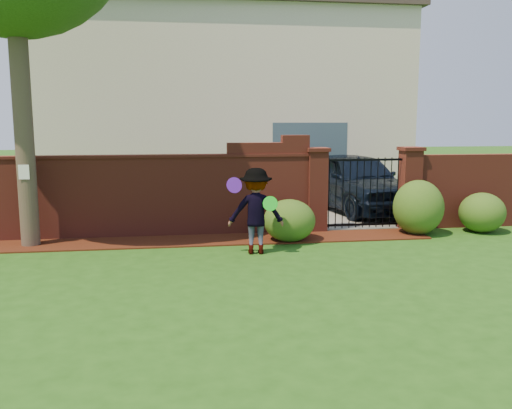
{
  "coord_description": "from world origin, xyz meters",
  "views": [
    {
      "loc": [
        -0.74,
        -7.8,
        2.5
      ],
      "look_at": [
        0.64,
        1.4,
        1.05
      ],
      "focal_mm": 38.4,
      "sensor_mm": 36.0,
      "label": 1
    }
  ],
  "objects": [
    {
      "name": "car",
      "position": [
        4.24,
        6.37,
        0.81
      ],
      "size": [
        2.68,
        4.99,
        1.61
      ],
      "primitive_type": "imported",
      "rotation": [
        0.0,
        0.0,
        0.17
      ],
      "color": "black",
      "rests_on": "ground"
    },
    {
      "name": "shrub_middle",
      "position": [
        4.51,
        3.31,
        0.6
      ],
      "size": [
        1.09,
        1.09,
        1.2
      ],
      "primitive_type": "ellipsoid",
      "color": "#255018",
      "rests_on": "ground"
    },
    {
      "name": "man",
      "position": [
        0.75,
        2.13,
        0.81
      ],
      "size": [
        1.11,
        0.72,
        1.61
      ],
      "primitive_type": "imported",
      "rotation": [
        0.0,
        0.0,
        3.02
      ],
      "color": "gray",
      "rests_on": "ground"
    },
    {
      "name": "shrub_left",
      "position": [
        1.58,
        3.05,
        0.44
      ],
      "size": [
        1.07,
        1.07,
        0.88
      ],
      "primitive_type": "ellipsoid",
      "color": "#255018",
      "rests_on": "ground"
    },
    {
      "name": "brick_wall_return",
      "position": [
        6.6,
        4.0,
        0.85
      ],
      "size": [
        4.0,
        0.25,
        1.7
      ],
      "primitive_type": "cube",
      "color": "maroon",
      "rests_on": "ground"
    },
    {
      "name": "driveway",
      "position": [
        3.5,
        8.0,
        0.01
      ],
      "size": [
        3.2,
        8.0,
        0.01
      ],
      "primitive_type": "cube",
      "color": "slate",
      "rests_on": "ground"
    },
    {
      "name": "frisbee_green",
      "position": [
        0.98,
        1.91,
        0.98
      ],
      "size": [
        0.28,
        0.15,
        0.28
      ],
      "primitive_type": "cylinder",
      "rotation": [
        1.43,
        0.0,
        -0.33
      ],
      "color": "#1AC920",
      "rests_on": "man"
    },
    {
      "name": "mulch_bed",
      "position": [
        -0.95,
        3.34,
        0.01
      ],
      "size": [
        11.1,
        1.08,
        0.03
      ],
      "primitive_type": "cube",
      "color": "#351409",
      "rests_on": "ground"
    },
    {
      "name": "frisbee_purple",
      "position": [
        0.33,
        1.99,
        1.32
      ],
      "size": [
        0.3,
        0.15,
        0.29
      ],
      "primitive_type": "cylinder",
      "rotation": [
        1.36,
        0.0,
        0.23
      ],
      "color": "#611DB5",
      "rests_on": "man"
    },
    {
      "name": "pillar_right",
      "position": [
        4.6,
        4.0,
        0.96
      ],
      "size": [
        0.5,
        0.5,
        1.88
      ],
      "color": "maroon",
      "rests_on": "ground"
    },
    {
      "name": "brick_wall",
      "position": [
        -2.01,
        4.0,
        0.93
      ],
      "size": [
        8.7,
        0.31,
        2.16
      ],
      "color": "maroon",
      "rests_on": "ground"
    },
    {
      "name": "shrub_right",
      "position": [
        6.03,
        3.33,
        0.45
      ],
      "size": [
        1.0,
        1.0,
        0.89
      ],
      "primitive_type": "ellipsoid",
      "color": "#255018",
      "rests_on": "ground"
    },
    {
      "name": "iron_gate",
      "position": [
        3.5,
        4.0,
        0.85
      ],
      "size": [
        1.78,
        0.03,
        1.6
      ],
      "color": "black",
      "rests_on": "ground"
    },
    {
      "name": "paper_notice",
      "position": [
        -3.6,
        3.21,
        1.5
      ],
      "size": [
        0.2,
        0.01,
        0.28
      ],
      "primitive_type": "cube",
      "color": "white",
      "rests_on": "tree"
    },
    {
      "name": "ground",
      "position": [
        0.0,
        0.0,
        -0.01
      ],
      "size": [
        80.0,
        80.0,
        0.01
      ],
      "primitive_type": "cube",
      "color": "#204D13",
      "rests_on": "ground"
    },
    {
      "name": "house",
      "position": [
        1.0,
        12.0,
        3.16
      ],
      "size": [
        12.4,
        6.4,
        6.3
      ],
      "color": "beige",
      "rests_on": "ground"
    },
    {
      "name": "pillar_left",
      "position": [
        2.4,
        4.0,
        0.96
      ],
      "size": [
        0.5,
        0.5,
        1.88
      ],
      "color": "maroon",
      "rests_on": "ground"
    }
  ]
}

